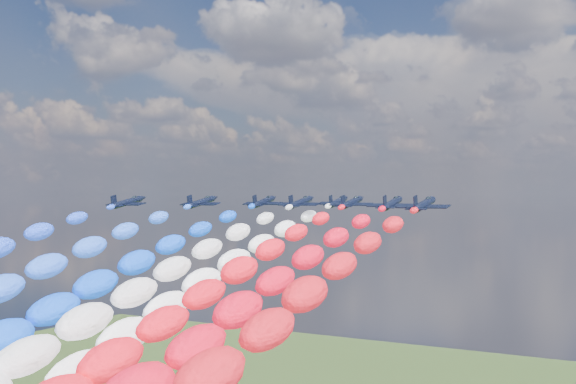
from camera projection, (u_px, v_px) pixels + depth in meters
The scene contains 12 objects.
jet_0 at pixel (128, 202), 145.75m from camera, with size 8.32×11.15×2.46m, color black, non-canonical shape.
jet_1 at pixel (202, 202), 148.32m from camera, with size 8.32×11.15×2.46m, color black, non-canonical shape.
jet_2 at pixel (264, 202), 154.37m from camera, with size 8.32×11.15×2.46m, color black, non-canonical shape.
trail_2 at pixel (26, 341), 100.26m from camera, with size 6.82×121.60×41.66m, color blue, non-canonical shape.
jet_3 at pixel (301, 202), 144.38m from camera, with size 8.32×11.15×2.46m, color black, non-canonical shape.
trail_3 at pixel (59, 357), 90.26m from camera, with size 6.82×121.60×41.66m, color silver, non-canonical shape.
jet_4 at pixel (338, 202), 156.74m from camera, with size 8.32×11.15×2.46m, color black, non-canonical shape.
trail_4 at pixel (145, 337), 102.62m from camera, with size 6.82×121.60×41.66m, color white, non-canonical shape.
jet_5 at pixel (352, 202), 142.81m from camera, with size 8.32×11.15×2.46m, color black, non-canonical shape.
trail_5 at pixel (137, 360), 88.69m from camera, with size 6.82×121.60×41.66m, color red, non-canonical shape.
jet_6 at pixel (392, 203), 129.04m from camera, with size 8.32×11.15×2.46m, color black, non-canonical shape.
jet_7 at pixel (424, 204), 116.72m from camera, with size 8.32×11.15×2.46m, color black, non-canonical shape.
Camera 1 is at (68.50, -117.75, 110.34)m, focal length 46.23 mm.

